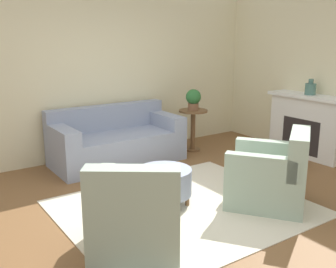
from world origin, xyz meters
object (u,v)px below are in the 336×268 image
(vase_mantel_near, at_px, (310,89))
(armchair_right, at_px, (272,177))
(couch, at_px, (116,142))
(side_table, at_px, (193,124))
(potted_plant_on_side_table, at_px, (193,99))
(ottoman_table, at_px, (164,182))
(armchair_left, at_px, (136,216))

(vase_mantel_near, bearing_deg, armchair_right, -153.11)
(couch, xyz_separation_m, side_table, (1.39, -0.16, 0.15))
(potted_plant_on_side_table, bearing_deg, ottoman_table, -136.12)
(armchair_left, relative_size, vase_mantel_near, 4.62)
(armchair_right, distance_m, side_table, 2.40)
(ottoman_table, bearing_deg, armchair_right, -34.61)
(armchair_right, distance_m, ottoman_table, 1.25)
(side_table, height_order, vase_mantel_near, vase_mantel_near)
(armchair_right, bearing_deg, ottoman_table, 145.39)
(couch, bearing_deg, armchair_right, -73.17)
(couch, bearing_deg, side_table, -6.76)
(couch, xyz_separation_m, potted_plant_on_side_table, (1.39, -0.16, 0.58))
(potted_plant_on_side_table, bearing_deg, vase_mantel_near, -44.53)
(couch, height_order, vase_mantel_near, vase_mantel_near)
(couch, bearing_deg, ottoman_table, -98.98)
(armchair_right, relative_size, ottoman_table, 1.81)
(vase_mantel_near, bearing_deg, armchair_left, -165.18)
(armchair_left, height_order, potted_plant_on_side_table, potted_plant_on_side_table)
(couch, height_order, ottoman_table, couch)
(side_table, relative_size, potted_plant_on_side_table, 2.01)
(couch, bearing_deg, potted_plant_on_side_table, -6.76)
(couch, relative_size, side_table, 2.81)
(side_table, distance_m, vase_mantel_near, 1.98)
(ottoman_table, relative_size, side_table, 0.90)
(couch, relative_size, armchair_right, 1.72)
(side_table, relative_size, vase_mantel_near, 2.83)
(ottoman_table, bearing_deg, couch, 81.02)
(couch, relative_size, armchair_left, 1.72)
(side_table, xyz_separation_m, potted_plant_on_side_table, (-0.00, 0.00, 0.43))
(armchair_right, xyz_separation_m, ottoman_table, (-1.03, 0.71, -0.06))
(ottoman_table, bearing_deg, armchair_left, -137.72)
(ottoman_table, xyz_separation_m, side_table, (1.67, 1.60, 0.19))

